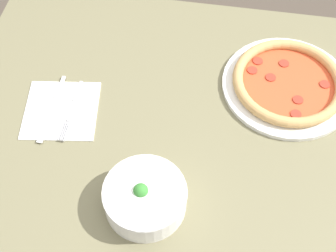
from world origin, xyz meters
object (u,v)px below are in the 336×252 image
object	(u,v)px
pizza	(289,83)
bowl	(146,197)
knife	(55,105)
fork	(73,110)

from	to	relation	value
pizza	bowl	bearing A→B (deg)	52.08
knife	bowl	bearing A→B (deg)	50.93
bowl	knife	size ratio (longest dim) A/B	0.87
pizza	knife	bearing A→B (deg)	15.17
fork	knife	size ratio (longest dim) A/B	0.87
bowl	knife	bearing A→B (deg)	-39.07
bowl	fork	xyz separation A→B (m)	(0.23, -0.22, -0.03)
pizza	knife	distance (m)	0.59
pizza	bowl	size ratio (longest dim) A/B	1.85
fork	knife	world-z (taller)	same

